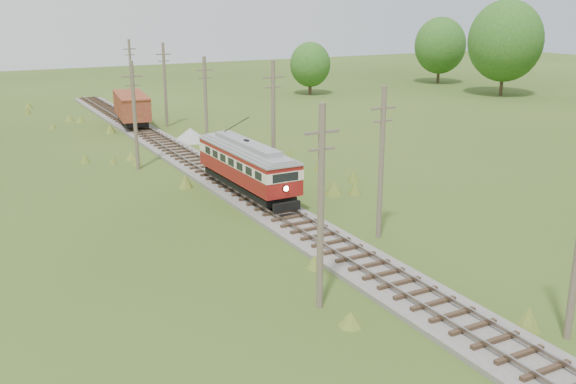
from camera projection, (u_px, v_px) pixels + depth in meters
railbed_main at (218, 177)px, 48.62m from camera, size 3.60×96.00×0.57m
streetcar at (247, 163)px, 43.50m from camera, size 2.73×11.24×5.11m
gondola at (132, 107)px, 68.62m from camera, size 4.17×9.41×3.02m
gravel_pile at (192, 135)px, 61.98m from camera, size 3.59×3.81×1.31m
utility_pole_r_2 at (381, 162)px, 35.39m from camera, size 1.60×0.30×8.60m
utility_pole_r_3 at (273, 122)px, 46.28m from camera, size 1.60×0.30×9.00m
utility_pole_r_4 at (206, 103)px, 57.27m from camera, size 1.60×0.30×8.40m
utility_pole_r_5 at (165, 84)px, 68.38m from camera, size 1.60×0.30×8.90m
utility_pole_r_6 at (131, 74)px, 79.32m from camera, size 1.60×0.30×8.70m
utility_pole_l_a at (321, 207)px, 26.86m from camera, size 1.60×0.30×9.00m
utility_pole_l_b at (135, 115)px, 50.47m from camera, size 1.60×0.30×8.60m
tree_right_4 at (505, 41)px, 91.23m from camera, size 10.50×10.50×13.53m
tree_right_5 at (440, 45)px, 106.11m from camera, size 8.40×8.40×10.82m
tree_mid_b at (310, 65)px, 93.18m from camera, size 5.88×5.88×7.57m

